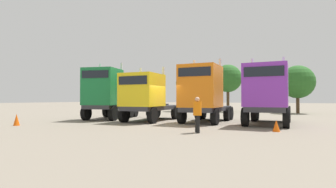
{
  "coord_description": "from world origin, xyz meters",
  "views": [
    {
      "loc": [
        8.23,
        -15.72,
        1.61
      ],
      "look_at": [
        -1.01,
        2.08,
        1.99
      ],
      "focal_mm": 28.39,
      "sensor_mm": 36.0,
      "label": 1
    }
  ],
  "objects_px": {
    "traffic_cone_near": "(276,126)",
    "semi_truck_green": "(106,93)",
    "semi_truck_orange": "(203,93)",
    "semi_truck_yellow": "(147,97)",
    "semi_truck_purple": "(267,94)",
    "visitor_in_hivis": "(197,112)",
    "traffic_cone_mid": "(17,120)"
  },
  "relations": [
    {
      "from": "traffic_cone_near",
      "to": "semi_truck_green",
      "type": "bearing_deg",
      "value": 170.21
    },
    {
      "from": "semi_truck_green",
      "to": "semi_truck_orange",
      "type": "height_order",
      "value": "semi_truck_green"
    },
    {
      "from": "semi_truck_yellow",
      "to": "traffic_cone_near",
      "type": "bearing_deg",
      "value": 72.31
    },
    {
      "from": "semi_truck_purple",
      "to": "visitor_in_hivis",
      "type": "relative_size",
      "value": 3.75
    },
    {
      "from": "semi_truck_orange",
      "to": "traffic_cone_near",
      "type": "xyz_separation_m",
      "value": [
        4.85,
        -2.89,
        -1.72
      ]
    },
    {
      "from": "visitor_in_hivis",
      "to": "traffic_cone_near",
      "type": "distance_m",
      "value": 4.02
    },
    {
      "from": "semi_truck_orange",
      "to": "semi_truck_green",
      "type": "bearing_deg",
      "value": -87.64
    },
    {
      "from": "traffic_cone_near",
      "to": "traffic_cone_mid",
      "type": "bearing_deg",
      "value": -164.19
    },
    {
      "from": "semi_truck_green",
      "to": "semi_truck_yellow",
      "type": "height_order",
      "value": "semi_truck_green"
    },
    {
      "from": "semi_truck_green",
      "to": "semi_truck_purple",
      "type": "xyz_separation_m",
      "value": [
        11.83,
        0.93,
        -0.13
      ]
    },
    {
      "from": "visitor_in_hivis",
      "to": "traffic_cone_mid",
      "type": "xyz_separation_m",
      "value": [
        -10.95,
        -1.83,
        -0.63
      ]
    },
    {
      "from": "semi_truck_yellow",
      "to": "visitor_in_hivis",
      "type": "xyz_separation_m",
      "value": [
        5.52,
        -4.31,
        -0.79
      ]
    },
    {
      "from": "semi_truck_orange",
      "to": "traffic_cone_near",
      "type": "bearing_deg",
      "value": 56.44
    },
    {
      "from": "visitor_in_hivis",
      "to": "semi_truck_green",
      "type": "bearing_deg",
      "value": -59.44
    },
    {
      "from": "semi_truck_orange",
      "to": "semi_truck_purple",
      "type": "xyz_separation_m",
      "value": [
        4.05,
        0.22,
        -0.08
      ]
    },
    {
      "from": "semi_truck_green",
      "to": "visitor_in_hivis",
      "type": "height_order",
      "value": "semi_truck_green"
    },
    {
      "from": "traffic_cone_near",
      "to": "traffic_cone_mid",
      "type": "xyz_separation_m",
      "value": [
        -14.24,
        -4.03,
        0.07
      ]
    },
    {
      "from": "visitor_in_hivis",
      "to": "traffic_cone_near",
      "type": "xyz_separation_m",
      "value": [
        3.29,
        2.2,
        -0.7
      ]
    },
    {
      "from": "semi_truck_yellow",
      "to": "semi_truck_purple",
      "type": "relative_size",
      "value": 1.03
    },
    {
      "from": "semi_truck_orange",
      "to": "traffic_cone_mid",
      "type": "bearing_deg",
      "value": -56.43
    },
    {
      "from": "semi_truck_green",
      "to": "visitor_in_hivis",
      "type": "bearing_deg",
      "value": 50.49
    },
    {
      "from": "semi_truck_purple",
      "to": "traffic_cone_mid",
      "type": "relative_size",
      "value": 8.95
    },
    {
      "from": "semi_truck_green",
      "to": "semi_truck_orange",
      "type": "xyz_separation_m",
      "value": [
        7.78,
        0.71,
        -0.05
      ]
    },
    {
      "from": "traffic_cone_mid",
      "to": "traffic_cone_near",
      "type": "bearing_deg",
      "value": 15.81
    },
    {
      "from": "semi_truck_yellow",
      "to": "traffic_cone_mid",
      "type": "bearing_deg",
      "value": -45.7
    },
    {
      "from": "semi_truck_purple",
      "to": "traffic_cone_mid",
      "type": "bearing_deg",
      "value": -64.13
    },
    {
      "from": "semi_truck_purple",
      "to": "traffic_cone_near",
      "type": "height_order",
      "value": "semi_truck_purple"
    },
    {
      "from": "semi_truck_purple",
      "to": "visitor_in_hivis",
      "type": "bearing_deg",
      "value": -27.15
    },
    {
      "from": "semi_truck_green",
      "to": "traffic_cone_near",
      "type": "distance_m",
      "value": 12.94
    },
    {
      "from": "semi_truck_yellow",
      "to": "visitor_in_hivis",
      "type": "height_order",
      "value": "semi_truck_yellow"
    },
    {
      "from": "semi_truck_yellow",
      "to": "semi_truck_purple",
      "type": "height_order",
      "value": "semi_truck_purple"
    },
    {
      "from": "semi_truck_yellow",
      "to": "semi_truck_orange",
      "type": "xyz_separation_m",
      "value": [
        3.95,
        0.78,
        0.23
      ]
    }
  ]
}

